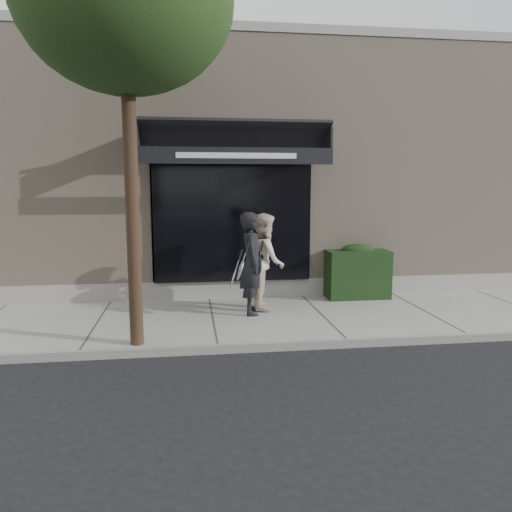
{
  "coord_description": "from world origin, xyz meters",
  "views": [
    {
      "loc": [
        -2.41,
        -8.7,
        2.51
      ],
      "look_at": [
        -1.13,
        0.6,
        1.14
      ],
      "focal_mm": 35.0,
      "sensor_mm": 36.0,
      "label": 1
    }
  ],
  "objects": [
    {
      "name": "ground",
      "position": [
        0.0,
        0.0,
        0.0
      ],
      "size": [
        80.0,
        80.0,
        0.0
      ],
      "primitive_type": "plane",
      "color": "black",
      "rests_on": "ground"
    },
    {
      "name": "pedestrian_back",
      "position": [
        -0.96,
        0.61,
        1.04
      ],
      "size": [
        0.73,
        0.96,
        1.83
      ],
      "color": "beige",
      "rests_on": "sidewalk"
    },
    {
      "name": "hedge",
      "position": [
        1.1,
        1.25,
        0.66
      ],
      "size": [
        1.3,
        0.7,
        1.14
      ],
      "color": "black",
      "rests_on": "sidewalk"
    },
    {
      "name": "curb",
      "position": [
        0.0,
        -1.55,
        0.07
      ],
      "size": [
        20.0,
        0.1,
        0.14
      ],
      "primitive_type": "cube",
      "color": "gray",
      "rests_on": "ground"
    },
    {
      "name": "pedestrian_front",
      "position": [
        -1.26,
        0.21,
        1.06
      ],
      "size": [
        0.73,
        0.87,
        1.88
      ],
      "color": "black",
      "rests_on": "sidewalk"
    },
    {
      "name": "street_tree",
      "position": [
        -3.2,
        -1.3,
        4.98
      ],
      "size": [
        3.0,
        3.0,
        6.28
      ],
      "color": "black",
      "rests_on": "ground"
    },
    {
      "name": "building_facade",
      "position": [
        -0.01,
        4.96,
        2.74
      ],
      "size": [
        14.3,
        8.04,
        5.64
      ],
      "color": "tan",
      "rests_on": "ground"
    },
    {
      "name": "sidewalk",
      "position": [
        0.0,
        0.0,
        0.06
      ],
      "size": [
        20.0,
        3.0,
        0.12
      ],
      "primitive_type": "cube",
      "color": "gray",
      "rests_on": "ground"
    }
  ]
}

